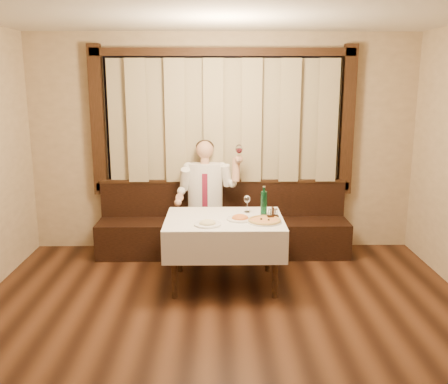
{
  "coord_description": "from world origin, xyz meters",
  "views": [
    {
      "loc": [
        -0.07,
        -3.48,
        2.22
      ],
      "look_at": [
        0.0,
        1.9,
        1.0
      ],
      "focal_mm": 40.0,
      "sensor_mm": 36.0,
      "label": 1
    }
  ],
  "objects_px": {
    "dining_table": "(224,227)",
    "pizza": "(264,221)",
    "pasta_red": "(240,216)",
    "green_bottle": "(264,203)",
    "seated_man": "(206,191)",
    "cruet_caddy": "(273,215)",
    "pasta_cream": "(208,221)",
    "banquette": "(223,230)"
  },
  "relations": [
    {
      "from": "pasta_red",
      "to": "green_bottle",
      "type": "xyz_separation_m",
      "value": [
        0.27,
        0.2,
        0.1
      ]
    },
    {
      "from": "banquette",
      "to": "dining_table",
      "type": "bearing_deg",
      "value": -90.0
    },
    {
      "from": "cruet_caddy",
      "to": "seated_man",
      "type": "distance_m",
      "value": 1.22
    },
    {
      "from": "pizza",
      "to": "green_bottle",
      "type": "height_order",
      "value": "green_bottle"
    },
    {
      "from": "pasta_cream",
      "to": "banquette",
      "type": "bearing_deg",
      "value": 82.23
    },
    {
      "from": "dining_table",
      "to": "pizza",
      "type": "distance_m",
      "value": 0.47
    },
    {
      "from": "pasta_red",
      "to": "green_bottle",
      "type": "bearing_deg",
      "value": 36.76
    },
    {
      "from": "pizza",
      "to": "pasta_cream",
      "type": "distance_m",
      "value": 0.6
    },
    {
      "from": "pasta_red",
      "to": "cruet_caddy",
      "type": "distance_m",
      "value": 0.35
    },
    {
      "from": "seated_man",
      "to": "cruet_caddy",
      "type": "bearing_deg",
      "value": -52.31
    },
    {
      "from": "dining_table",
      "to": "green_bottle",
      "type": "relative_size",
      "value": 3.93
    },
    {
      "from": "pasta_red",
      "to": "pasta_cream",
      "type": "distance_m",
      "value": 0.39
    },
    {
      "from": "dining_table",
      "to": "pizza",
      "type": "bearing_deg",
      "value": -20.62
    },
    {
      "from": "pasta_red",
      "to": "seated_man",
      "type": "bearing_deg",
      "value": 111.37
    },
    {
      "from": "banquette",
      "to": "green_bottle",
      "type": "relative_size",
      "value": 9.9
    },
    {
      "from": "pasta_red",
      "to": "seated_man",
      "type": "distance_m",
      "value": 1.07
    },
    {
      "from": "pizza",
      "to": "banquette",
      "type": "bearing_deg",
      "value": 109.58
    },
    {
      "from": "pasta_red",
      "to": "pasta_cream",
      "type": "xyz_separation_m",
      "value": [
        -0.34,
        -0.19,
        -0.0
      ]
    },
    {
      "from": "dining_table",
      "to": "cruet_caddy",
      "type": "height_order",
      "value": "cruet_caddy"
    },
    {
      "from": "banquette",
      "to": "cruet_caddy",
      "type": "xyz_separation_m",
      "value": [
        0.52,
        -1.05,
        0.49
      ]
    },
    {
      "from": "banquette",
      "to": "seated_man",
      "type": "distance_m",
      "value": 0.59
    },
    {
      "from": "pizza",
      "to": "seated_man",
      "type": "xyz_separation_m",
      "value": [
        -0.64,
        1.09,
        0.08
      ]
    },
    {
      "from": "pasta_red",
      "to": "cruet_caddy",
      "type": "height_order",
      "value": "cruet_caddy"
    },
    {
      "from": "dining_table",
      "to": "pasta_red",
      "type": "bearing_deg",
      "value": -21.17
    },
    {
      "from": "seated_man",
      "to": "pasta_cream",
      "type": "bearing_deg",
      "value": -87.72
    },
    {
      "from": "pizza",
      "to": "seated_man",
      "type": "distance_m",
      "value": 1.27
    },
    {
      "from": "banquette",
      "to": "pasta_cream",
      "type": "xyz_separation_m",
      "value": [
        -0.17,
        -1.28,
        0.48
      ]
    },
    {
      "from": "pizza",
      "to": "pasta_red",
      "type": "relative_size",
      "value": 1.26
    },
    {
      "from": "dining_table",
      "to": "pasta_red",
      "type": "height_order",
      "value": "pasta_red"
    },
    {
      "from": "pasta_cream",
      "to": "seated_man",
      "type": "relative_size",
      "value": 0.19
    },
    {
      "from": "pasta_cream",
      "to": "green_bottle",
      "type": "xyz_separation_m",
      "value": [
        0.61,
        0.39,
        0.1
      ]
    },
    {
      "from": "banquette",
      "to": "seated_man",
      "type": "xyz_separation_m",
      "value": [
        -0.22,
        -0.09,
        0.54
      ]
    },
    {
      "from": "green_bottle",
      "to": "cruet_caddy",
      "type": "distance_m",
      "value": 0.21
    },
    {
      "from": "pasta_cream",
      "to": "green_bottle",
      "type": "height_order",
      "value": "green_bottle"
    },
    {
      "from": "dining_table",
      "to": "pasta_red",
      "type": "xyz_separation_m",
      "value": [
        0.17,
        -0.07,
        0.15
      ]
    },
    {
      "from": "dining_table",
      "to": "green_bottle",
      "type": "distance_m",
      "value": 0.52
    },
    {
      "from": "pizza",
      "to": "pasta_red",
      "type": "distance_m",
      "value": 0.27
    },
    {
      "from": "dining_table",
      "to": "cruet_caddy",
      "type": "relative_size",
      "value": 9.85
    },
    {
      "from": "green_bottle",
      "to": "cruet_caddy",
      "type": "bearing_deg",
      "value": -63.39
    },
    {
      "from": "pizza",
      "to": "green_bottle",
      "type": "xyz_separation_m",
      "value": [
        0.02,
        0.29,
        0.12
      ]
    },
    {
      "from": "pizza",
      "to": "green_bottle",
      "type": "bearing_deg",
      "value": 86.62
    },
    {
      "from": "pizza",
      "to": "cruet_caddy",
      "type": "height_order",
      "value": "cruet_caddy"
    }
  ]
}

